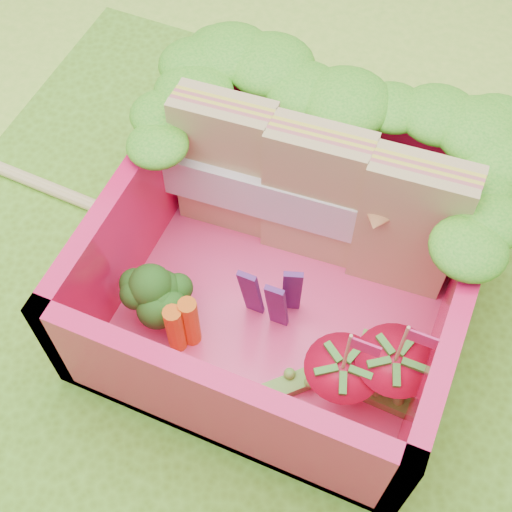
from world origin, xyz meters
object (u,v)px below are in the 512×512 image
at_px(sandwich_stack, 316,195).
at_px(bento_box, 288,264).
at_px(strawberry_left, 339,382).
at_px(strawberry_right, 389,376).
at_px(broccoli, 154,292).
at_px(chopsticks, 23,177).

bearing_deg(sandwich_stack, bento_box, -91.04).
distance_m(strawberry_left, strawberry_right, 0.18).
height_order(bento_box, sandwich_stack, sandwich_stack).
height_order(sandwich_stack, broccoli, sandwich_stack).
distance_m(strawberry_left, chopsticks, 1.70).
height_order(sandwich_stack, strawberry_left, sandwich_stack).
bearing_deg(sandwich_stack, chopsticks, -173.09).
relative_size(bento_box, chopsticks, 0.64).
distance_m(sandwich_stack, strawberry_left, 0.70).
distance_m(bento_box, broccoli, 0.51).
bearing_deg(strawberry_left, strawberry_right, 30.16).
height_order(broccoli, strawberry_right, strawberry_right).
xyz_separation_m(bento_box, strawberry_left, (0.33, -0.33, -0.09)).
distance_m(bento_box, chopsticks, 1.33).
height_order(bento_box, chopsticks, bento_box).
distance_m(broccoli, strawberry_right, 0.90).
bearing_deg(strawberry_right, bento_box, 153.59).
distance_m(sandwich_stack, chopsticks, 1.37).
bearing_deg(sandwich_stack, strawberry_right, -46.72).
bearing_deg(broccoli, bento_box, 33.10).
bearing_deg(strawberry_left, sandwich_stack, 118.54).
bearing_deg(chopsticks, strawberry_right, -11.00).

